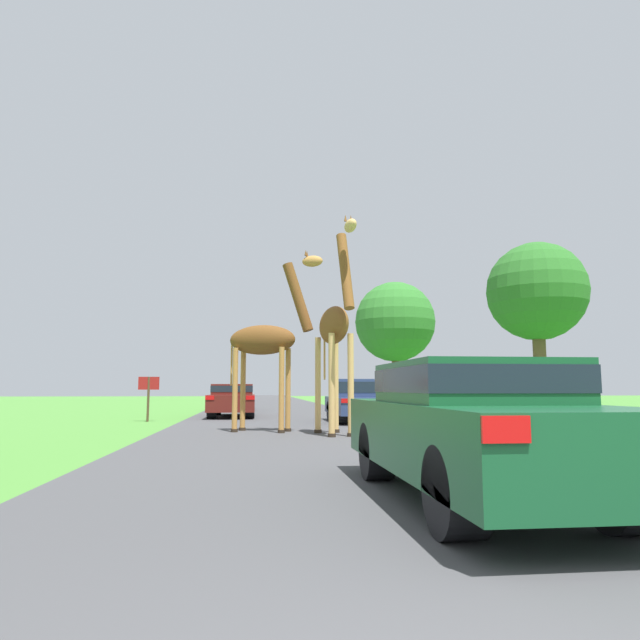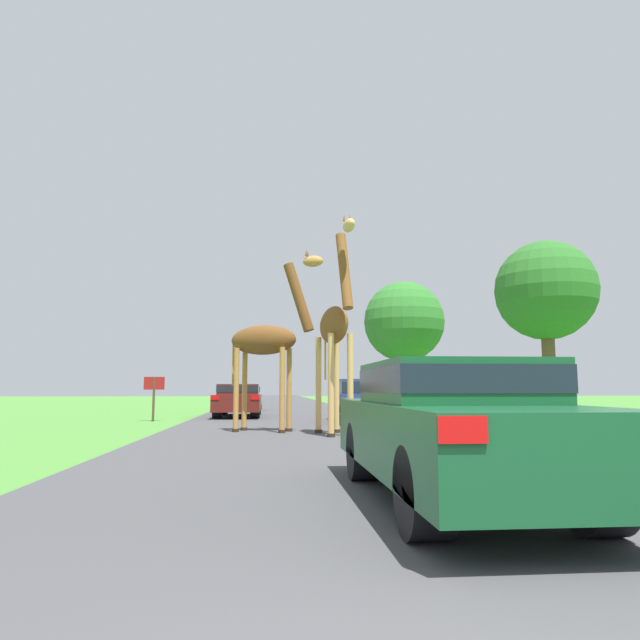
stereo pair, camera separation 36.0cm
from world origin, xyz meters
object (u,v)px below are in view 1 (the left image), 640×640
(tree_left_edge, at_px, (537,292))
(car_queue_left, at_px, (236,397))
(car_queue_right, at_px, (357,399))
(tree_right_cluster, at_px, (395,322))
(sign_post, at_px, (149,390))
(car_far_ahead, at_px, (233,399))
(car_lead_maroon, at_px, (471,424))
(giraffe_companion, at_px, (268,340))
(giraffe_near_road, at_px, (335,329))

(tree_left_edge, bearing_deg, car_queue_left, 162.05)
(car_queue_right, distance_m, tree_left_edge, 12.61)
(car_queue_right, xyz_separation_m, tree_right_cluster, (5.44, 16.31, 4.57))
(tree_right_cluster, relative_size, sign_post, 5.20)
(car_queue_right, relative_size, sign_post, 2.65)
(sign_post, bearing_deg, car_queue_right, -8.39)
(car_queue_left, bearing_deg, sign_post, -105.27)
(car_queue_right, xyz_separation_m, car_far_ahead, (-4.34, 4.12, -0.06))
(car_lead_maroon, height_order, tree_left_edge, tree_left_edge)
(tree_left_edge, height_order, sign_post, tree_left_edge)
(car_queue_left, distance_m, sign_post, 10.14)
(car_lead_maroon, bearing_deg, tree_left_edge, 60.58)
(giraffe_companion, xyz_separation_m, car_far_ahead, (-1.20, 8.13, -1.71))
(car_queue_right, xyz_separation_m, tree_left_edge, (9.83, 6.21, 4.89))
(giraffe_companion, height_order, tree_right_cluster, tree_right_cluster)
(giraffe_near_road, bearing_deg, tree_left_edge, -143.44)
(tree_left_edge, bearing_deg, car_queue_right, -147.73)
(car_far_ahead, xyz_separation_m, tree_left_edge, (14.17, 2.08, 4.96))
(giraffe_companion, xyz_separation_m, car_lead_maroon, (1.89, -9.43, -1.64))
(giraffe_near_road, relative_size, tree_right_cluster, 0.66)
(car_queue_left, bearing_deg, tree_right_cluster, 29.13)
(tree_left_edge, bearing_deg, giraffe_near_road, -134.70)
(giraffe_near_road, height_order, tree_left_edge, tree_left_edge)
(giraffe_near_road, relative_size, giraffe_companion, 1.08)
(tree_left_edge, relative_size, sign_post, 5.28)
(giraffe_near_road, xyz_separation_m, giraffe_companion, (-1.64, 1.24, -0.20))
(car_far_ahead, height_order, tree_right_cluster, tree_right_cluster)
(giraffe_near_road, distance_m, giraffe_companion, 2.06)
(giraffe_near_road, relative_size, car_far_ahead, 1.10)
(car_queue_right, bearing_deg, car_far_ahead, 136.46)
(car_queue_left, height_order, tree_left_edge, tree_left_edge)
(tree_left_edge, bearing_deg, tree_right_cluster, 113.47)
(car_queue_right, height_order, tree_right_cluster, tree_right_cluster)
(tree_right_cluster, bearing_deg, car_lead_maroon, -102.67)
(giraffe_companion, bearing_deg, tree_right_cluster, 177.98)
(car_far_ahead, relative_size, tree_left_edge, 0.59)
(car_far_ahead, xyz_separation_m, tree_right_cluster, (9.78, 12.19, 4.64))
(sign_post, bearing_deg, car_far_ahead, 48.28)
(car_lead_maroon, xyz_separation_m, car_far_ahead, (-3.09, 17.56, -0.07))
(giraffe_companion, distance_m, car_lead_maroon, 9.76)
(sign_post, bearing_deg, car_queue_left, 74.73)
(car_queue_right, distance_m, sign_post, 7.17)
(car_queue_right, height_order, car_far_ahead, car_queue_right)
(giraffe_companion, bearing_deg, car_queue_right, 162.77)
(tree_right_cluster, height_order, sign_post, tree_right_cluster)
(car_queue_left, height_order, tree_right_cluster, tree_right_cluster)
(tree_left_edge, distance_m, sign_post, 18.27)
(giraffe_near_road, bearing_deg, car_queue_left, -88.45)
(car_queue_left, xyz_separation_m, tree_right_cluster, (9.86, 5.49, 4.66))
(car_queue_left, height_order, sign_post, sign_post)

